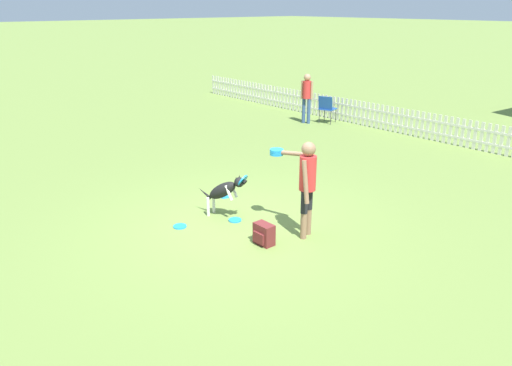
# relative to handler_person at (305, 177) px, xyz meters

# --- Properties ---
(ground_plane) EXTENTS (240.00, 240.00, 0.00)m
(ground_plane) POSITION_rel_handler_person_xyz_m (-0.98, -0.56, -1.06)
(ground_plane) COLOR olive
(handler_person) EXTENTS (1.10, 0.43, 1.68)m
(handler_person) POSITION_rel_handler_person_xyz_m (0.00, 0.00, 0.00)
(handler_person) COLOR #8C664C
(handler_person) RESTS_ON ground_plane
(leaping_dog) EXTENTS (1.06, 0.53, 0.91)m
(leaping_dog) POSITION_rel_handler_person_xyz_m (-1.49, -0.56, -0.51)
(leaping_dog) COLOR black
(leaping_dog) RESTS_ON ground_plane
(frisbee_near_handler) EXTENTS (0.24, 0.24, 0.02)m
(frisbee_near_handler) POSITION_rel_handler_person_xyz_m (-1.68, -1.44, -1.05)
(frisbee_near_handler) COLOR #1E8CD8
(frisbee_near_handler) RESTS_ON ground_plane
(frisbee_near_dog) EXTENTS (0.24, 0.24, 0.02)m
(frisbee_near_dog) POSITION_rel_handler_person_xyz_m (-1.25, -0.51, -1.05)
(frisbee_near_dog) COLOR #1E8CD8
(frisbee_near_dog) RESTS_ON ground_plane
(frisbee_midfield) EXTENTS (0.24, 0.24, 0.02)m
(frisbee_midfield) POSITION_rel_handler_person_xyz_m (-2.35, 0.08, -1.05)
(frisbee_midfield) COLOR #1E8CD8
(frisbee_midfield) RESTS_ON ground_plane
(backpack_on_grass) EXTENTS (0.35, 0.25, 0.36)m
(backpack_on_grass) POSITION_rel_handler_person_xyz_m (-0.19, -0.74, -0.88)
(backpack_on_grass) COLOR maroon
(backpack_on_grass) RESTS_ON ground_plane
(picket_fence) EXTENTS (23.77, 0.04, 0.79)m
(picket_fence) POSITION_rel_handler_person_xyz_m (-0.98, 7.46, -0.66)
(picket_fence) COLOR silver
(picket_fence) RESTS_ON ground_plane
(folding_chair_blue_left) EXTENTS (0.62, 0.63, 0.92)m
(folding_chair_blue_left) POSITION_rel_handler_person_xyz_m (-5.51, 6.81, -0.50)
(folding_chair_blue_left) COLOR #333338
(folding_chair_blue_left) RESTS_ON ground_plane
(spectator_standing) EXTENTS (0.39, 0.27, 1.64)m
(spectator_standing) POSITION_rel_handler_person_xyz_m (-5.97, 6.30, -0.07)
(spectator_standing) COLOR #334C7A
(spectator_standing) RESTS_ON ground_plane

